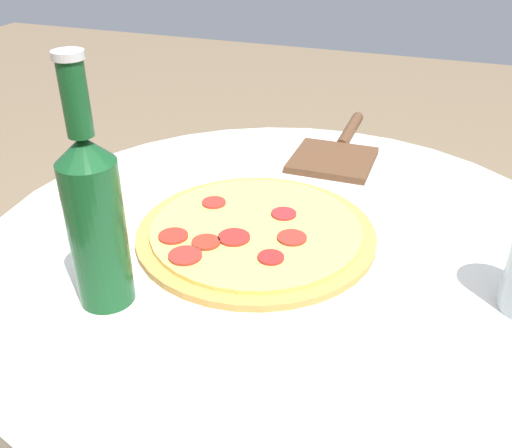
{
  "coord_description": "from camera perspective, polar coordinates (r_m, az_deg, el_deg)",
  "views": [
    {
      "loc": [
        -0.18,
        0.64,
        1.15
      ],
      "look_at": [
        0.04,
        0.01,
        0.75
      ],
      "focal_mm": 40.0,
      "sensor_mm": 36.0,
      "label": 1
    }
  ],
  "objects": [
    {
      "name": "table",
      "position": [
        0.91,
        2.78,
        -12.65
      ],
      "size": [
        0.85,
        0.85,
        0.73
      ],
      "color": "silver",
      "rests_on": "ground_plane"
    },
    {
      "name": "beer_bottle",
      "position": [
        0.64,
        -15.82,
        0.81
      ],
      "size": [
        0.06,
        0.06,
        0.29
      ],
      "color": "#144C23",
      "rests_on": "table"
    },
    {
      "name": "pizza_paddle",
      "position": [
        1.05,
        8.14,
        7.16
      ],
      "size": [
        0.14,
        0.3,
        0.02
      ],
      "rotation": [
        0.0,
        0.0,
        -1.57
      ],
      "color": "brown",
      "rests_on": "table"
    },
    {
      "name": "pizza",
      "position": [
        0.79,
        -0.06,
        -0.79
      ],
      "size": [
        0.33,
        0.33,
        0.02
      ],
      "color": "#C68E47",
      "rests_on": "table"
    }
  ]
}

